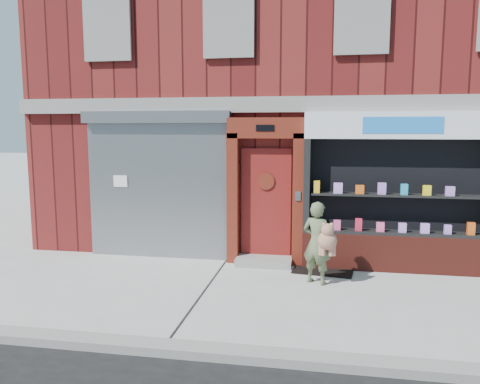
# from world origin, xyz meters

# --- Properties ---
(ground) EXTENTS (80.00, 80.00, 0.00)m
(ground) POSITION_xyz_m (0.00, 0.00, 0.00)
(ground) COLOR #9E9E99
(ground) RESTS_ON ground
(curb) EXTENTS (60.00, 0.30, 0.12)m
(curb) POSITION_xyz_m (0.00, -2.15, 0.06)
(curb) COLOR gray
(curb) RESTS_ON ground
(building) EXTENTS (12.00, 8.16, 8.00)m
(building) POSITION_xyz_m (-0.00, 5.99, 4.00)
(building) COLOR #561413
(building) RESTS_ON ground
(shutter_bay) EXTENTS (3.10, 0.30, 3.04)m
(shutter_bay) POSITION_xyz_m (-3.00, 1.93, 1.72)
(shutter_bay) COLOR gray
(shutter_bay) RESTS_ON ground
(red_door_bay) EXTENTS (1.52, 0.58, 2.90)m
(red_door_bay) POSITION_xyz_m (-0.75, 1.86, 1.46)
(red_door_bay) COLOR #5D1A0F
(red_door_bay) RESTS_ON ground
(pharmacy_bay) EXTENTS (3.50, 0.41, 3.00)m
(pharmacy_bay) POSITION_xyz_m (1.75, 1.81, 1.37)
(pharmacy_bay) COLOR maroon
(pharmacy_bay) RESTS_ON ground
(woman) EXTENTS (0.65, 0.58, 1.45)m
(woman) POSITION_xyz_m (0.31, 0.75, 0.74)
(woman) COLOR #5A6844
(woman) RESTS_ON ground
(doormat) EXTENTS (1.20, 0.92, 0.03)m
(doormat) POSITION_xyz_m (0.41, 1.55, 0.01)
(doormat) COLOR black
(doormat) RESTS_ON ground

